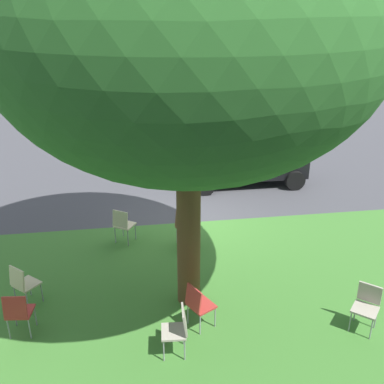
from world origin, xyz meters
The scene contains 11 objects.
ground centered at (0.00, 0.00, 0.00)m, with size 80.00×80.00×0.00m, color #424247.
grass_verge centered at (0.00, 3.20, 0.00)m, with size 48.00×6.00×0.01m, color #3D752D.
street_tree centered at (0.55, 3.40, 4.96)m, with size 6.19×6.19×7.27m.
chair_0 centered at (0.35, 1.30, 0.52)m, with size 0.59×0.58×0.88m.
chair_1 centered at (3.60, 3.99, 0.52)m, with size 0.46×0.47×0.88m.
chair_2 centered at (3.69, 3.14, 0.52)m, with size 0.59×0.59×0.88m.
chair_3 centered at (0.92, 4.80, 0.52)m, with size 0.45×0.45×0.88m.
chair_4 centered at (0.49, 4.23, 0.52)m, with size 0.57×0.56×0.88m.
chair_5 centered at (1.81, 0.99, 0.52)m, with size 0.57×0.58×0.88m.
chair_6 centered at (-2.44, 4.66, 0.52)m, with size 0.59×0.59×0.88m.
parked_car centered at (-2.06, -2.38, 0.84)m, with size 3.70×1.92×1.65m.
Camera 1 is at (1.51, 10.50, 5.47)m, focal length 41.48 mm.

